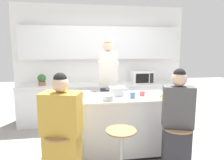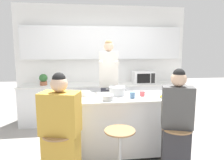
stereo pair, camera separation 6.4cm
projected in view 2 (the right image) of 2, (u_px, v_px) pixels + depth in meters
name	position (u px, v px, depth m)	size (l,w,h in m)	color
ground_plane	(113.00, 152.00, 3.28)	(16.00, 16.00, 0.00)	gray
wall_back	(103.00, 55.00, 4.79)	(4.04, 0.22, 2.70)	white
back_counter	(104.00, 102.00, 4.67)	(3.74, 0.60, 0.89)	silver
kitchen_island	(113.00, 124.00, 3.21)	(1.86, 0.75, 0.94)	black
bar_stool_leftmost	(60.00, 156.00, 2.45)	(0.39, 0.39, 0.66)	#997047
bar_stool_center	(120.00, 151.00, 2.55)	(0.39, 0.39, 0.66)	#997047
bar_stool_rightmost	(176.00, 149.00, 2.62)	(0.39, 0.39, 0.66)	#997047
person_cooking	(109.00, 89.00, 3.82)	(0.41, 0.62, 1.84)	#383842
person_wrapped_blanket	(61.00, 133.00, 2.42)	(0.51, 0.40, 1.40)	gold
person_seated_near	(176.00, 127.00, 2.61)	(0.44, 0.36, 1.43)	#333338
cooking_pot	(117.00, 91.00, 3.20)	(0.35, 0.27, 0.14)	#B7BABC
fruit_bowl	(108.00, 98.00, 2.89)	(0.17, 0.17, 0.08)	#B7BABC
mixing_bowl_steel	(85.00, 93.00, 3.18)	(0.18, 0.18, 0.07)	silver
coffee_cup_near	(142.00, 94.00, 3.16)	(0.12, 0.08, 0.08)	#DB4C51
coffee_cup_far	(132.00, 95.00, 3.02)	(0.11, 0.08, 0.09)	#4C7099
banana_bunch	(163.00, 96.00, 3.05)	(0.15, 0.11, 0.05)	yellow
microwave	(143.00, 77.00, 4.67)	(0.49, 0.38, 0.28)	white
potted_plant	(43.00, 79.00, 4.41)	(0.18, 0.18, 0.25)	#A86042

